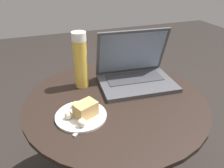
# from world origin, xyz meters

# --- Properties ---
(table) EXTENTS (0.75, 0.75, 0.56)m
(table) POSITION_xyz_m (0.00, 0.00, 0.41)
(table) COLOR #9E9EA3
(table) RESTS_ON ground_plane
(laptop) EXTENTS (0.35, 0.26, 0.24)m
(laptop) POSITION_xyz_m (0.13, 0.10, 0.61)
(laptop) COLOR #47474C
(laptop) RESTS_ON table
(beer_glass) EXTENTS (0.06, 0.06, 0.25)m
(beer_glass) POSITION_xyz_m (-0.11, 0.15, 0.69)
(beer_glass) COLOR gold
(beer_glass) RESTS_ON table
(snack_plate) EXTENTS (0.19, 0.19, 0.06)m
(snack_plate) POSITION_xyz_m (-0.16, -0.08, 0.58)
(snack_plate) COLOR white
(snack_plate) RESTS_ON table
(fork) EXTENTS (0.14, 0.12, 0.00)m
(fork) POSITION_xyz_m (-0.14, -0.11, 0.56)
(fork) COLOR #B2B2B7
(fork) RESTS_ON table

